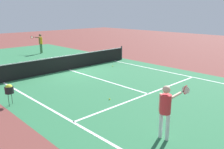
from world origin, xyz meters
The scene contains 12 objects.
ground_plane centered at (0.00, 0.00, 0.00)m, with size 60.00×60.00×0.00m, color brown.
court_surface_inbounds centered at (0.00, 0.00, 0.00)m, with size 10.62×24.40×0.00m, color #2D7247.
line_sideline_left centered at (-4.11, -5.95, 0.00)m, with size 0.10×11.89×0.01m, color white.
line_sideline_right centered at (4.11, -5.95, 0.00)m, with size 0.10×11.89×0.01m, color white.
line_service_near centered at (0.00, -6.40, 0.00)m, with size 8.22×0.10×0.01m, color white.
line_center_service centered at (0.00, -3.20, 0.00)m, with size 0.10×6.40×0.01m, color white.
net centered at (0.00, 0.00, 0.49)m, with size 9.87×0.09×1.07m.
player_near centered at (-2.77, -9.14, 1.02)m, with size 1.21×0.43×1.64m.
player_far centered at (1.71, 6.97, 1.08)m, with size 0.65×1.15×1.73m.
ball_hopper centered at (-5.03, -3.40, 0.68)m, with size 0.34×0.34×0.87m.
tennis_ball_near_net centered at (2.70, -1.28, 0.03)m, with size 0.07×0.07×0.07m, color #CCE033.
tennis_ball_mid_court centered at (-1.77, -5.72, 0.03)m, with size 0.07×0.07×0.07m, color #CCE033.
Camera 1 is at (-8.21, -12.59, 3.63)m, focal length 37.83 mm.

